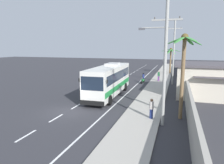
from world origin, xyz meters
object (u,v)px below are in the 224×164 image
pedestrian_near_kerb (151,108)px  palm_second (183,60)px  utility_pole_mid (174,51)px  coach_bus_foreground (109,79)px  utility_pole_nearest (164,59)px  motorcycle_beside_bus (143,79)px  palm_nearest (171,56)px  pedestrian_midwalk (159,76)px

pedestrian_near_kerb → palm_second: palm_second is taller
pedestrian_near_kerb → utility_pole_mid: utility_pole_mid is taller
coach_bus_foreground → utility_pole_nearest: 10.86m
motorcycle_beside_bus → utility_pole_nearest: 18.75m
coach_bus_foreground → utility_pole_mid: 12.69m
coach_bus_foreground → palm_second: 10.51m
palm_nearest → pedestrian_midwalk: bearing=-97.7°
utility_pole_mid → pedestrian_midwalk: bearing=138.4°
coach_bus_foreground → pedestrian_midwalk: size_ratio=6.77×
coach_bus_foreground → pedestrian_near_kerb: 9.22m
utility_pole_nearest → utility_pole_mid: bearing=89.1°
utility_pole_mid → palm_nearest: size_ratio=1.77×
motorcycle_beside_bus → pedestrian_midwalk: bearing=44.0°
palm_second → motorcycle_beside_bus: bearing=109.8°
coach_bus_foreground → motorcycle_beside_bus: 10.25m
utility_pole_nearest → palm_nearest: size_ratio=1.70×
pedestrian_near_kerb → utility_pole_nearest: bearing=119.4°
utility_pole_mid → palm_second: 15.97m
palm_second → coach_bus_foreground: bearing=144.2°
pedestrian_near_kerb → utility_pole_mid: bearing=-109.8°
motorcycle_beside_bus → utility_pole_mid: size_ratio=0.20×
utility_pole_nearest → pedestrian_near_kerb: bearing=135.1°
palm_nearest → palm_second: (1.90, -28.85, 0.93)m
motorcycle_beside_bus → pedestrian_near_kerb: (3.40, -16.82, 0.32)m
coach_bus_foreground → utility_pole_nearest: utility_pole_nearest is taller
utility_pole_mid → palm_nearest: utility_pole_mid is taller
coach_bus_foreground → palm_second: (8.21, -5.92, 2.84)m
motorcycle_beside_bus → palm_second: palm_second is taller
coach_bus_foreground → motorcycle_beside_bus: coach_bus_foreground is taller
coach_bus_foreground → palm_second: bearing=-35.8°
motorcycle_beside_bus → palm_nearest: palm_nearest is taller
coach_bus_foreground → motorcycle_beside_bus: bearing=75.6°
coach_bus_foreground → pedestrian_midwalk: bearing=68.2°
utility_pole_mid → palm_nearest: (-0.83, 12.92, -1.27)m
motorcycle_beside_bus → utility_pole_nearest: utility_pole_nearest is taller
palm_second → pedestrian_near_kerb: bearing=-155.0°
motorcycle_beside_bus → utility_pole_mid: utility_pole_mid is taller
utility_pole_nearest → palm_nearest: bearing=91.0°
palm_second → pedestrian_midwalk: bearing=100.6°
coach_bus_foreground → motorcycle_beside_bus: (2.54, 9.85, -1.34)m
palm_nearest → coach_bus_foreground: bearing=-105.4°
pedestrian_midwalk → palm_nearest: bearing=-102.7°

